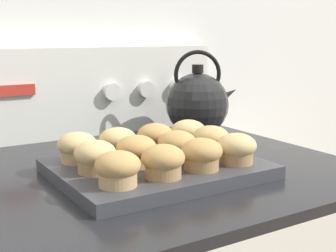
# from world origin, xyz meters

# --- Properties ---
(wall_back) EXTENTS (8.00, 0.05, 2.40)m
(wall_back) POSITION_xyz_m (0.00, 0.72, 1.20)
(wall_back) COLOR silver
(wall_back) RESTS_ON ground_plane
(control_panel) EXTENTS (0.73, 0.07, 0.22)m
(control_panel) POSITION_xyz_m (0.00, 0.67, 1.03)
(control_panel) COLOR silver
(control_panel) RESTS_ON stove_range
(muffin_pan) EXTENTS (0.35, 0.28, 0.02)m
(muffin_pan) POSITION_xyz_m (-0.01, 0.28, 0.93)
(muffin_pan) COLOR #38383D
(muffin_pan) RESTS_ON stove_range
(muffin_r0_c0) EXTENTS (0.07, 0.07, 0.05)m
(muffin_r0_c0) POSITION_xyz_m (-0.13, 0.20, 0.97)
(muffin_r0_c0) COLOR tan
(muffin_r0_c0) RESTS_ON muffin_pan
(muffin_r0_c1) EXTENTS (0.07, 0.07, 0.05)m
(muffin_r0_c1) POSITION_xyz_m (-0.05, 0.20, 0.97)
(muffin_r0_c1) COLOR #A37A4C
(muffin_r0_c1) RESTS_ON muffin_pan
(muffin_r0_c2) EXTENTS (0.07, 0.07, 0.05)m
(muffin_r0_c2) POSITION_xyz_m (0.03, 0.20, 0.97)
(muffin_r0_c2) COLOR #A37A4C
(muffin_r0_c2) RESTS_ON muffin_pan
(muffin_r0_c3) EXTENTS (0.07, 0.07, 0.05)m
(muffin_r0_c3) POSITION_xyz_m (0.11, 0.20, 0.97)
(muffin_r0_c3) COLOR #A37A4C
(muffin_r0_c3) RESTS_ON muffin_pan
(muffin_r1_c0) EXTENTS (0.07, 0.07, 0.05)m
(muffin_r1_c0) POSITION_xyz_m (-0.13, 0.28, 0.97)
(muffin_r1_c0) COLOR #A37A4C
(muffin_r1_c0) RESTS_ON muffin_pan
(muffin_r1_c1) EXTENTS (0.07, 0.07, 0.05)m
(muffin_r1_c1) POSITION_xyz_m (-0.05, 0.28, 0.97)
(muffin_r1_c1) COLOR tan
(muffin_r1_c1) RESTS_ON muffin_pan
(muffin_r1_c2) EXTENTS (0.07, 0.07, 0.05)m
(muffin_r1_c2) POSITION_xyz_m (0.03, 0.28, 0.97)
(muffin_r1_c2) COLOR tan
(muffin_r1_c2) RESTS_ON muffin_pan
(muffin_r1_c3) EXTENTS (0.07, 0.07, 0.05)m
(muffin_r1_c3) POSITION_xyz_m (0.11, 0.28, 0.97)
(muffin_r1_c3) COLOR olive
(muffin_r1_c3) RESTS_ON muffin_pan
(muffin_r2_c0) EXTENTS (0.07, 0.07, 0.05)m
(muffin_r2_c0) POSITION_xyz_m (-0.13, 0.36, 0.97)
(muffin_r2_c0) COLOR tan
(muffin_r2_c0) RESTS_ON muffin_pan
(muffin_r2_c1) EXTENTS (0.07, 0.07, 0.05)m
(muffin_r2_c1) POSITION_xyz_m (-0.05, 0.36, 0.97)
(muffin_r2_c1) COLOR #A37A4C
(muffin_r2_c1) RESTS_ON muffin_pan
(muffin_r2_c2) EXTENTS (0.07, 0.07, 0.05)m
(muffin_r2_c2) POSITION_xyz_m (0.03, 0.36, 0.97)
(muffin_r2_c2) COLOR tan
(muffin_r2_c2) RESTS_ON muffin_pan
(muffin_r2_c3) EXTENTS (0.07, 0.07, 0.05)m
(muffin_r2_c3) POSITION_xyz_m (0.11, 0.36, 0.97)
(muffin_r2_c3) COLOR olive
(muffin_r2_c3) RESTS_ON muffin_pan
(tea_kettle) EXTENTS (0.18, 0.15, 0.21)m
(tea_kettle) POSITION_xyz_m (0.24, 0.51, 1.00)
(tea_kettle) COLOR black
(tea_kettle) RESTS_ON stove_range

